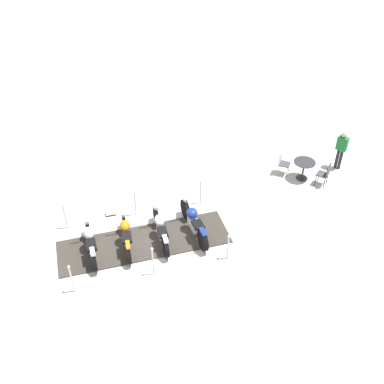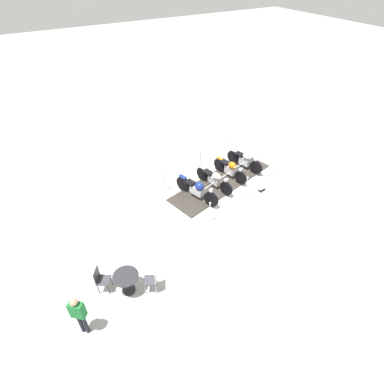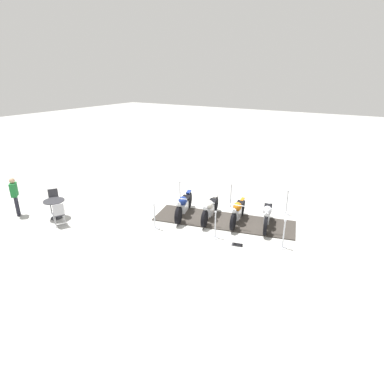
# 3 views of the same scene
# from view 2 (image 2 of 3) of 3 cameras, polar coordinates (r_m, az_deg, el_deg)

# --- Properties ---
(ground_plane) EXTENTS (80.00, 80.00, 0.00)m
(ground_plane) POSITION_cam_2_polar(r_m,az_deg,el_deg) (14.71, 5.51, 1.85)
(ground_plane) COLOR silver
(display_platform) EXTENTS (2.91, 5.80, 0.04)m
(display_platform) POSITION_cam_2_polar(r_m,az_deg,el_deg) (14.70, 5.52, 1.91)
(display_platform) COLOR #38332D
(display_platform) RESTS_ON ground_plane
(motorcycle_navy) EXTENTS (2.27, 0.94, 1.02)m
(motorcycle_navy) POSITION_cam_2_polar(r_m,az_deg,el_deg) (13.39, 0.97, 0.48)
(motorcycle_navy) COLOR black
(motorcycle_navy) RESTS_ON display_platform
(motorcycle_cream) EXTENTS (2.18, 0.76, 0.97)m
(motorcycle_cream) POSITION_cam_2_polar(r_m,az_deg,el_deg) (14.05, 4.21, 2.43)
(motorcycle_cream) COLOR black
(motorcycle_cream) RESTS_ON display_platform
(motorcycle_copper) EXTENTS (2.08, 0.73, 0.98)m
(motorcycle_copper) POSITION_cam_2_polar(r_m,az_deg,el_deg) (14.75, 7.17, 4.32)
(motorcycle_copper) COLOR black
(motorcycle_copper) RESTS_ON display_platform
(motorcycle_chrome) EXTENTS (2.05, 0.81, 0.99)m
(motorcycle_chrome) POSITION_cam_2_polar(r_m,az_deg,el_deg) (15.52, 9.86, 5.93)
(motorcycle_chrome) COLOR black
(motorcycle_chrome) RESTS_ON display_platform
(stanchion_left_rear) EXTENTS (0.32, 0.32, 1.10)m
(stanchion_left_rear) POSITION_cam_2_polar(r_m,az_deg,el_deg) (16.80, 7.31, 8.34)
(stanchion_left_rear) COLOR silver
(stanchion_left_rear) RESTS_ON ground_plane
(stanchion_right_front) EXTENTS (0.36, 0.36, 1.04)m
(stanchion_right_front) POSITION_cam_2_polar(r_m,az_deg,el_deg) (12.42, 3.29, -4.47)
(stanchion_right_front) COLOR silver
(stanchion_right_front) RESTS_ON ground_plane
(stanchion_right_mid) EXTENTS (0.33, 0.33, 1.06)m
(stanchion_right_mid) POSITION_cam_2_polar(r_m,az_deg,el_deg) (13.83, 10.03, 0.40)
(stanchion_right_mid) COLOR silver
(stanchion_right_mid) RESTS_ON ground_plane
(stanchion_left_mid) EXTENTS (0.35, 0.35, 1.13)m
(stanchion_left_mid) POSITION_cam_2_polar(r_m,az_deg,el_deg) (15.28, 1.56, 5.23)
(stanchion_left_mid) COLOR silver
(stanchion_left_mid) RESTS_ON ground_plane
(stanchion_right_rear) EXTENTS (0.28, 0.28, 1.08)m
(stanchion_right_rear) POSITION_cam_2_polar(r_m,az_deg,el_deg) (15.48, 15.45, 4.34)
(stanchion_right_rear) COLOR silver
(stanchion_right_rear) RESTS_ON ground_plane
(stanchion_left_front) EXTENTS (0.32, 0.32, 1.01)m
(stanchion_left_front) POSITION_cam_2_polar(r_m,az_deg,el_deg) (14.00, -5.27, 1.39)
(stanchion_left_front) COLOR silver
(stanchion_left_front) RESTS_ON ground_plane
(info_placard) EXTENTS (0.28, 0.41, 0.18)m
(info_placard) POSITION_cam_2_polar(r_m,az_deg,el_deg) (14.47, 12.89, 0.47)
(info_placard) COLOR #333338
(info_placard) RESTS_ON ground_plane
(cafe_table) EXTENTS (0.83, 0.83, 0.78)m
(cafe_table) POSITION_cam_2_polar(r_m,az_deg,el_deg) (10.27, -12.18, -15.70)
(cafe_table) COLOR #2D2D33
(cafe_table) RESTS_ON ground_plane
(cafe_chair_near_table) EXTENTS (0.54, 0.54, 0.95)m
(cafe_chair_near_table) POSITION_cam_2_polar(r_m,az_deg,el_deg) (10.21, -7.39, -15.80)
(cafe_chair_near_table) COLOR #B7B7BC
(cafe_chair_near_table) RESTS_ON ground_plane
(cafe_chair_across_table) EXTENTS (0.56, 0.56, 0.97)m
(cafe_chair_across_table) POSITION_cam_2_polar(r_m,az_deg,el_deg) (10.53, -16.64, -15.24)
(cafe_chair_across_table) COLOR #2D2D33
(cafe_chair_across_table) RESTS_ON ground_plane
(bystander_person) EXTENTS (0.43, 0.44, 1.65)m
(bystander_person) POSITION_cam_2_polar(r_m,az_deg,el_deg) (9.52, -20.44, -20.43)
(bystander_person) COLOR #23232D
(bystander_person) RESTS_ON ground_plane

